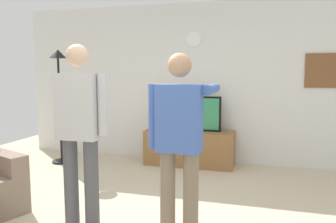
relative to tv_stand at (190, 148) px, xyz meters
The scene contains 8 objects.
back_wall 1.12m from the tv_stand, 85.23° to the left, with size 6.40×0.10×2.70m, color silver.
tv_stand is the anchor object (origin of this frame).
television 0.57m from the tv_stand, 90.00° to the left, with size 1.01×0.07×0.57m.
wall_clock 1.83m from the tv_stand, 90.00° to the left, with size 0.25×0.25×0.03m, color white.
framed_picture 2.44m from the tv_stand, ahead, with size 0.60×0.04×0.53m, color brown.
floor_lamp 2.44m from the tv_stand, 168.12° to the right, with size 0.32×0.32×1.91m.
person_standing_nearer_lamp 2.60m from the tv_stand, 103.16° to the right, with size 0.59×0.78×1.78m.
person_standing_nearer_couch 2.54m from the tv_stand, 80.27° to the right, with size 0.57×0.78×1.69m.
Camera 1 is at (1.05, -2.57, 1.51)m, focal length 34.62 mm.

